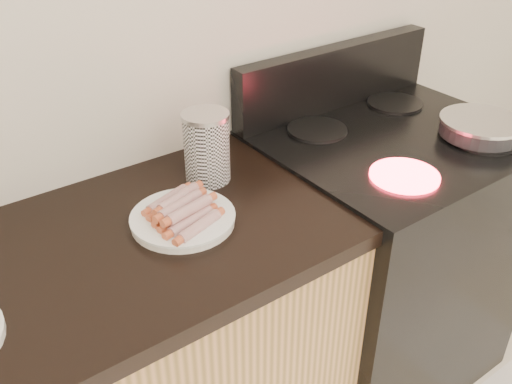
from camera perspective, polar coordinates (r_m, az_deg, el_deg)
wall_back at (r=1.42m, az=-17.09°, el=15.95°), size 4.00×0.04×2.60m
stove at (r=1.97m, az=12.39°, el=-6.51°), size 0.76×0.65×0.91m
stove_panel at (r=1.87m, az=7.89°, el=11.34°), size 0.76×0.06×0.20m
burner_near_left at (r=1.52m, az=14.63°, el=1.60°), size 0.18×0.18×0.01m
burner_near_right at (r=1.78m, az=21.84°, el=4.79°), size 0.18×0.18×0.01m
burner_far_left at (r=1.72m, az=6.13°, el=6.22°), size 0.18×0.18×0.01m
burner_far_right at (r=1.95m, az=13.70°, el=8.61°), size 0.18×0.18×0.01m
frying_pan at (r=1.79m, az=21.70°, el=6.06°), size 0.24×0.41×0.05m
main_plate at (r=1.33m, az=-7.31°, el=-2.80°), size 0.25×0.25×0.02m
hotdog_pile at (r=1.31m, az=-7.39°, el=-1.78°), size 0.12×0.19×0.05m
canister at (r=1.45m, az=-4.95°, el=4.50°), size 0.12×0.12×0.19m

